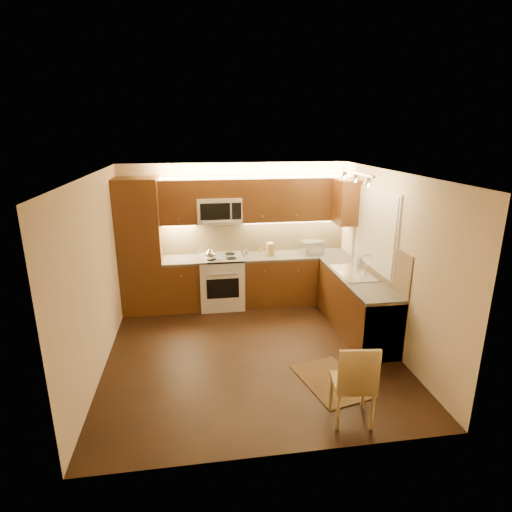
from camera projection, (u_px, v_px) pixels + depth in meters
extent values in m
cube|color=black|center=(251.00, 351.00, 5.89)|extent=(4.00, 4.00, 0.01)
cube|color=beige|center=(251.00, 174.00, 5.16)|extent=(4.00, 4.00, 0.01)
cube|color=beige|center=(236.00, 233.00, 7.42)|extent=(4.00, 0.01, 2.50)
cube|color=beige|center=(282.00, 340.00, 3.63)|extent=(4.00, 0.01, 2.50)
cube|color=beige|center=(96.00, 276.00, 5.24)|extent=(0.01, 4.00, 2.50)
cube|color=beige|center=(391.00, 262.00, 5.81)|extent=(0.01, 4.00, 2.50)
cube|color=#4B2710|center=(140.00, 247.00, 6.93)|extent=(0.70, 0.60, 2.30)
cube|color=#4B2710|center=(182.00, 285.00, 7.23)|extent=(0.62, 0.60, 0.86)
cube|color=#33312E|center=(181.00, 260.00, 7.10)|extent=(0.62, 0.60, 0.04)
cube|color=#4B2710|center=(295.00, 279.00, 7.52)|extent=(1.92, 0.60, 0.86)
cube|color=#33312E|center=(295.00, 255.00, 7.39)|extent=(1.92, 0.60, 0.04)
cube|color=#4B2710|center=(356.00, 305.00, 6.38)|extent=(0.60, 2.00, 0.86)
cube|color=#33312E|center=(358.00, 278.00, 6.25)|extent=(0.60, 2.00, 0.04)
cube|color=silver|center=(375.00, 325.00, 5.72)|extent=(0.58, 0.60, 0.84)
cube|color=tan|center=(255.00, 235.00, 7.47)|extent=(3.30, 0.02, 0.60)
cube|color=tan|center=(378.00, 257.00, 6.20)|extent=(0.02, 2.00, 0.60)
cube|color=#4B2710|center=(178.00, 202.00, 6.93)|extent=(0.62, 0.35, 0.75)
cube|color=#4B2710|center=(295.00, 199.00, 7.22)|extent=(1.92, 0.35, 0.75)
cube|color=#4B2710|center=(219.00, 188.00, 6.96)|extent=(0.76, 0.35, 0.31)
cube|color=#4B2710|center=(347.00, 202.00, 6.93)|extent=(0.35, 0.50, 0.75)
cube|color=silver|center=(375.00, 229.00, 6.23)|extent=(0.03, 1.44, 1.24)
cube|color=silver|center=(374.00, 229.00, 6.22)|extent=(0.02, 1.36, 1.16)
cube|color=silver|center=(356.00, 173.00, 5.77)|extent=(0.04, 1.20, 0.03)
cube|color=silver|center=(312.00, 247.00, 7.42)|extent=(0.43, 0.36, 0.23)
cube|color=#A37C49|center=(270.00, 249.00, 7.30)|extent=(0.12, 0.17, 0.22)
cylinder|color=silver|center=(245.00, 252.00, 7.36)|extent=(0.05, 0.05, 0.09)
cylinder|color=brown|center=(246.00, 251.00, 7.38)|extent=(0.05, 0.05, 0.09)
cylinder|color=silver|center=(247.00, 252.00, 7.37)|extent=(0.06, 0.06, 0.09)
cylinder|color=olive|center=(261.00, 250.00, 7.45)|extent=(0.05, 0.05, 0.11)
imported|color=silver|center=(357.00, 259.00, 6.78)|extent=(0.12, 0.12, 0.21)
cube|color=black|center=(331.00, 381.00, 5.16)|extent=(0.88, 1.12, 0.01)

